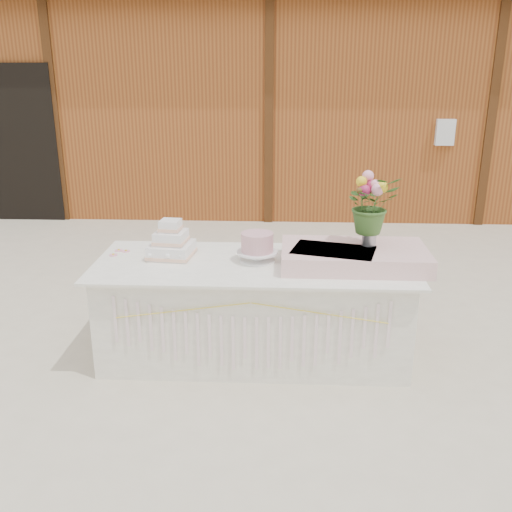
{
  "coord_description": "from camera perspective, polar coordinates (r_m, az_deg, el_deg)",
  "views": [
    {
      "loc": [
        0.21,
        -4.03,
        2.19
      ],
      "look_at": [
        0.0,
        0.3,
        0.72
      ],
      "focal_mm": 40.0,
      "sensor_mm": 36.0,
      "label": 1
    }
  ],
  "objects": [
    {
      "name": "loose_flowers",
      "position": [
        4.55,
        -13.49,
        0.09
      ],
      "size": [
        0.22,
        0.33,
        0.02
      ],
      "primitive_type": null,
      "rotation": [
        0.0,
        0.0,
        -0.35
      ],
      "color": "pink",
      "rests_on": "cake_table"
    },
    {
      "name": "flower_vase",
      "position": [
        4.31,
        11.26,
        2.0
      ],
      "size": [
        0.11,
        0.11,
        0.14
      ],
      "primitive_type": "cylinder",
      "color": "#ACACB1",
      "rests_on": "satin_runner"
    },
    {
      "name": "pink_cake_stand",
      "position": [
        4.27,
        0.12,
        1.05
      ],
      "size": [
        0.31,
        0.31,
        0.22
      ],
      "color": "white",
      "rests_on": "cake_table"
    },
    {
      "name": "bouquet",
      "position": [
        4.24,
        11.5,
        5.72
      ],
      "size": [
        0.47,
        0.43,
        0.43
      ],
      "primitive_type": "imported",
      "rotation": [
        0.0,
        0.0,
        0.3
      ],
      "color": "#3B6327",
      "rests_on": "flower_vase"
    },
    {
      "name": "satin_runner",
      "position": [
        4.27,
        9.77,
        -0.04
      ],
      "size": [
        1.07,
        0.63,
        0.13
      ],
      "primitive_type": "cube",
      "rotation": [
        0.0,
        0.0,
        -0.01
      ],
      "color": "#F6C7C6",
      "rests_on": "cake_table"
    },
    {
      "name": "ground",
      "position": [
        4.59,
        -0.18,
        -9.75
      ],
      "size": [
        80.0,
        80.0,
        0.0
      ],
      "primitive_type": "plane",
      "color": "beige",
      "rests_on": "ground"
    },
    {
      "name": "wedding_cake",
      "position": [
        4.43,
        -8.47,
        1.17
      ],
      "size": [
        0.36,
        0.36,
        0.29
      ],
      "rotation": [
        0.0,
        0.0,
        -0.12
      ],
      "color": "white",
      "rests_on": "cake_table"
    },
    {
      "name": "cake_table",
      "position": [
        4.42,
        -0.19,
        -5.36
      ],
      "size": [
        2.4,
        1.0,
        0.77
      ],
      "color": "white",
      "rests_on": "ground"
    },
    {
      "name": "barn",
      "position": [
        10.04,
        1.57,
        15.77
      ],
      "size": [
        12.6,
        4.6,
        3.3
      ],
      "color": "brown",
      "rests_on": "ground"
    }
  ]
}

